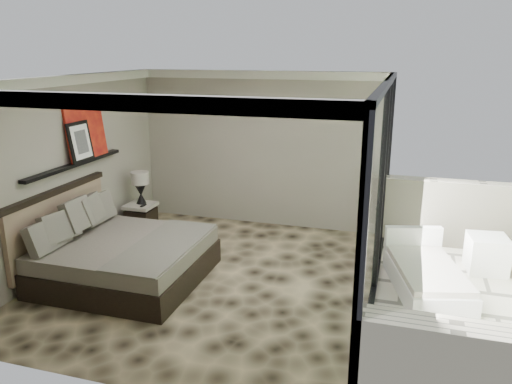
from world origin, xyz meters
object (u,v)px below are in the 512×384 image
(table_lamp, at_px, (140,183))
(nightstand, at_px, (141,219))
(bed, at_px, (119,255))
(ottoman, at_px, (487,254))
(lounger, at_px, (426,275))

(table_lamp, bearing_deg, nightstand, -88.15)
(bed, height_order, nightstand, bed)
(ottoman, relative_size, lounger, 0.30)
(bed, distance_m, lounger, 4.26)
(nightstand, height_order, lounger, lounger)
(lounger, bearing_deg, ottoman, 30.26)
(bed, relative_size, nightstand, 4.43)
(table_lamp, relative_size, lounger, 0.32)
(ottoman, bearing_deg, bed, -160.56)
(nightstand, xyz_separation_m, table_lamp, (-0.00, 0.05, 0.64))
(lounger, bearing_deg, table_lamp, 154.13)
(table_lamp, distance_m, lounger, 4.96)
(nightstand, bearing_deg, ottoman, -0.03)
(ottoman, xyz_separation_m, lounger, (-0.86, -0.87, -0.07))
(bed, height_order, table_lamp, bed)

